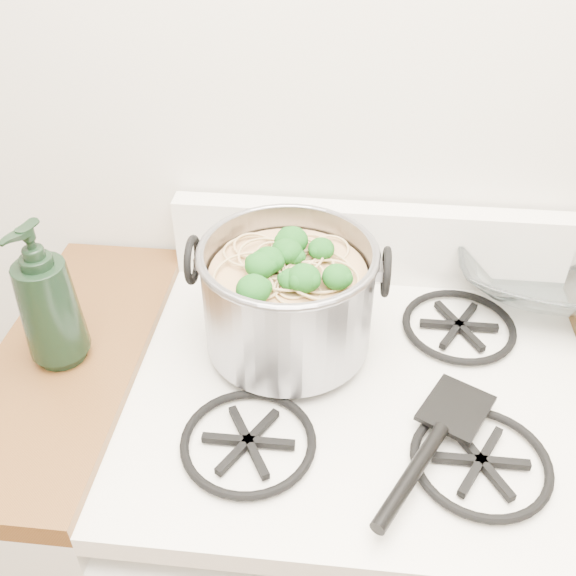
# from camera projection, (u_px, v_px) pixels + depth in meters

# --- Properties ---
(gas_range) EXTENTS (0.76, 0.66, 0.92)m
(gas_range) POSITION_uv_depth(u_px,v_px,m) (348.00, 539.00, 1.35)
(gas_range) COLOR white
(gas_range) RESTS_ON ground
(counter_left) EXTENTS (0.25, 0.65, 0.92)m
(counter_left) POSITION_uv_depth(u_px,v_px,m) (113.00, 508.00, 1.38)
(counter_left) COLOR silver
(counter_left) RESTS_ON ground
(stock_pot) EXTENTS (0.32, 0.29, 0.20)m
(stock_pot) POSITION_uv_depth(u_px,v_px,m) (288.00, 298.00, 1.06)
(stock_pot) COLOR gray
(stock_pot) RESTS_ON gas_range
(spatula) EXTENTS (0.40, 0.41, 0.02)m
(spatula) POSITION_uv_depth(u_px,v_px,m) (457.00, 405.00, 0.98)
(spatula) COLOR black
(spatula) RESTS_ON gas_range
(glass_bowl) EXTENTS (0.15, 0.15, 0.03)m
(glass_bowl) POSITION_uv_depth(u_px,v_px,m) (539.00, 278.00, 1.23)
(glass_bowl) COLOR white
(glass_bowl) RESTS_ON gas_range
(bottle) EXTENTS (0.13, 0.13, 0.26)m
(bottle) POSITION_uv_depth(u_px,v_px,m) (46.00, 295.00, 1.01)
(bottle) COLOR black
(bottle) RESTS_ON counter_left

